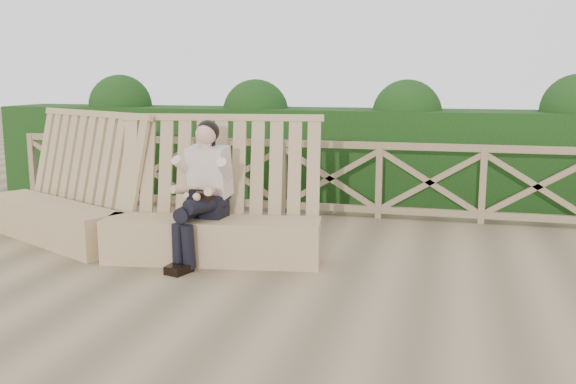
# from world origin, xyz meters

# --- Properties ---
(ground) EXTENTS (60.00, 60.00, 0.00)m
(ground) POSITION_xyz_m (0.00, 0.00, 0.00)
(ground) COLOR brown
(ground) RESTS_ON ground
(bench) EXTENTS (4.63, 1.78, 1.62)m
(bench) POSITION_xyz_m (-1.91, 1.06, 0.41)
(bench) COLOR #9B8358
(bench) RESTS_ON ground
(woman) EXTENTS (0.48, 0.97, 1.56)m
(woman) POSITION_xyz_m (-0.90, 0.82, 0.83)
(woman) COLOR black
(woman) RESTS_ON ground
(guardrail) EXTENTS (10.10, 0.09, 1.10)m
(guardrail) POSITION_xyz_m (0.00, 3.50, 0.55)
(guardrail) COLOR #80664B
(guardrail) RESTS_ON ground
(hedge) EXTENTS (12.00, 1.20, 1.50)m
(hedge) POSITION_xyz_m (0.00, 4.70, 0.75)
(hedge) COLOR black
(hedge) RESTS_ON ground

